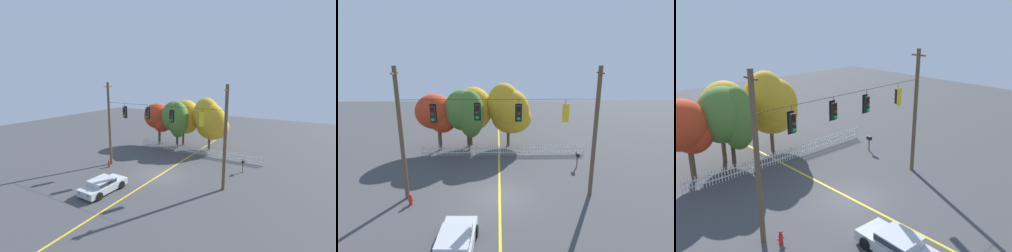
# 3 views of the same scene
# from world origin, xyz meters

# --- Properties ---
(ground) EXTENTS (80.00, 80.00, 0.00)m
(ground) POSITION_xyz_m (0.00, 0.00, 0.00)
(ground) COLOR #424244
(lane_centerline_stripe) EXTENTS (0.16, 36.00, 0.01)m
(lane_centerline_stripe) POSITION_xyz_m (0.00, 0.00, 0.00)
(lane_centerline_stripe) COLOR gold
(lane_centerline_stripe) RESTS_ON ground
(signal_support_span) EXTENTS (12.88, 1.10, 8.85)m
(signal_support_span) POSITION_xyz_m (0.00, 0.00, 4.50)
(signal_support_span) COLOR brown
(signal_support_span) RESTS_ON ground
(traffic_signal_northbound_primary) EXTENTS (0.43, 0.38, 1.51)m
(traffic_signal_northbound_primary) POSITION_xyz_m (-4.18, 0.01, 5.88)
(traffic_signal_northbound_primary) COLOR black
(traffic_signal_eastbound_side) EXTENTS (0.43, 0.38, 1.39)m
(traffic_signal_eastbound_side) POSITION_xyz_m (-1.38, 0.01, 5.98)
(traffic_signal_eastbound_side) COLOR black
(traffic_signal_northbound_secondary) EXTENTS (0.43, 0.38, 1.48)m
(traffic_signal_northbound_secondary) POSITION_xyz_m (1.26, 0.01, 5.89)
(traffic_signal_northbound_secondary) COLOR black
(traffic_signal_westbound_side) EXTENTS (0.43, 0.38, 1.48)m
(traffic_signal_westbound_side) POSITION_xyz_m (4.24, -0.01, 5.89)
(traffic_signal_westbound_side) COLOR black
(white_picket_fence) EXTENTS (15.89, 0.06, 1.01)m
(white_picket_fence) POSITION_xyz_m (0.40, 7.76, 0.51)
(white_picket_fence) COLOR silver
(white_picket_fence) RESTS_ON ground
(autumn_maple_near_fence) EXTENTS (4.07, 3.33, 5.79)m
(autumn_maple_near_fence) POSITION_xyz_m (-6.19, 9.62, 3.77)
(autumn_maple_near_fence) COLOR brown
(autumn_maple_near_fence) RESTS_ON ground
(autumn_maple_mid) EXTENTS (3.97, 3.66, 6.26)m
(autumn_maple_mid) POSITION_xyz_m (-3.16, 9.22, 4.16)
(autumn_maple_mid) COLOR #473828
(autumn_maple_mid) RESTS_ON ground
(autumn_oak_far_east) EXTENTS (4.07, 3.57, 6.32)m
(autumn_oak_far_east) POSITION_xyz_m (-2.82, 10.96, 4.02)
(autumn_oak_far_east) COLOR brown
(autumn_oak_far_east) RESTS_ON ground
(autumn_maple_far_west) EXTENTS (4.65, 4.01, 6.79)m
(autumn_maple_far_west) POSITION_xyz_m (1.10, 10.36, 3.84)
(autumn_maple_far_west) COLOR brown
(autumn_maple_far_west) RESTS_ON ground
(parked_car) EXTENTS (2.04, 4.12, 1.15)m
(parked_car) POSITION_xyz_m (-2.21, -5.41, 0.60)
(parked_car) COLOR #B7BABF
(parked_car) RESTS_ON ground
(fire_hydrant) EXTENTS (0.38, 0.22, 0.76)m
(fire_hydrant) POSITION_xyz_m (-5.82, -0.88, 0.37)
(fire_hydrant) COLOR red
(fire_hydrant) RESTS_ON ground
(roadside_mailbox) EXTENTS (0.25, 0.44, 1.30)m
(roadside_mailbox) POSITION_xyz_m (6.79, 4.75, 1.06)
(roadside_mailbox) COLOR brown
(roadside_mailbox) RESTS_ON ground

